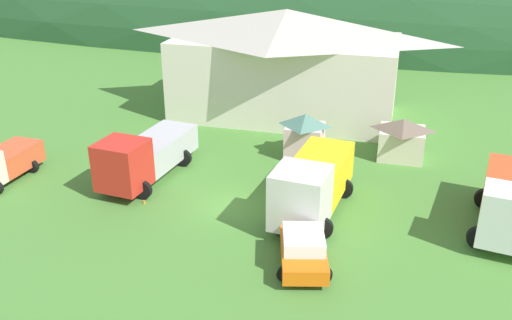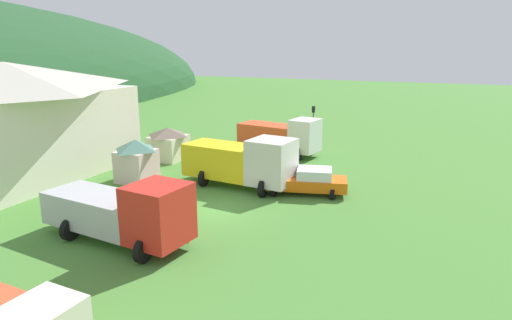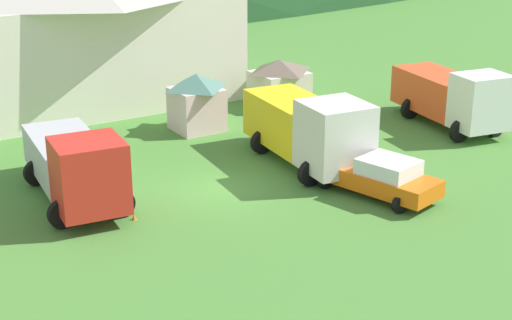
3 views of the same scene
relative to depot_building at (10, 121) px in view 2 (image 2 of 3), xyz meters
name	(u,v)px [view 2 (image 2 of 3)]	position (x,y,z in m)	size (l,w,h in m)	color
ground_plane	(216,210)	(0.16, -15.72, -4.20)	(200.00, 200.00, 0.00)	#477F33
depot_building	(10,121)	(0.00, 0.00, 0.00)	(17.98, 9.37, 8.15)	silver
play_shed_cream	(168,143)	(9.10, -6.50, -2.83)	(3.03, 2.73, 2.66)	beige
play_shed_pink	(136,160)	(3.04, -7.98, -2.68)	(2.52, 2.42, 2.95)	beige
crane_truck_red	(124,211)	(-5.45, -13.86, -2.61)	(3.81, 8.05, 3.23)	red
flatbed_truck_yellow	(243,161)	(4.76, -15.34, -2.41)	(3.87, 7.83, 3.44)	silver
heavy_rig_white	(282,136)	(14.39, -14.54, -2.53)	(3.97, 7.40, 3.27)	white
service_pickup_orange	(306,181)	(5.08, -19.59, -3.37)	(3.25, 5.70, 1.66)	orange
traffic_light_east	(313,124)	(16.44, -16.66, -1.70)	(0.20, 0.32, 4.06)	#4C4C51
traffic_cone_near_pickup	(86,229)	(-4.91, -10.83, -4.20)	(0.36, 0.36, 0.55)	orange
traffic_cone_mid_row	(188,243)	(-4.28, -16.57, -4.20)	(0.36, 0.36, 0.46)	orange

